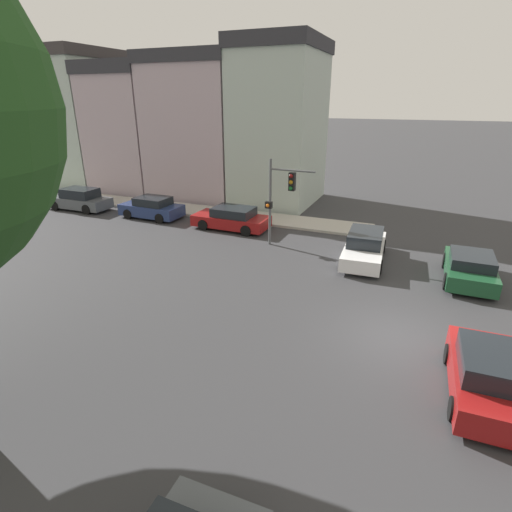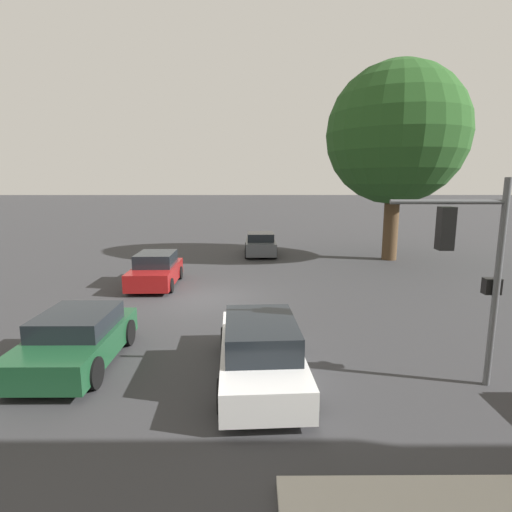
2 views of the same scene
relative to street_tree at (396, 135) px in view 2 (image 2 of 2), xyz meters
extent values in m
plane|color=#333335|center=(8.15, -10.03, -7.13)|extent=(300.00, 300.00, 0.00)
cylinder|color=#4C3823|center=(0.00, 0.00, -5.02)|extent=(0.85, 0.85, 4.23)
sphere|color=#234C1E|center=(0.00, 0.00, 0.03)|extent=(7.83, 7.83, 7.83)
cylinder|color=#515456|center=(14.99, -2.85, -4.87)|extent=(0.14, 0.14, 4.54)
cylinder|color=#515456|center=(14.94, -4.02, -3.10)|extent=(0.19, 2.35, 0.10)
cube|color=black|center=(14.94, -4.02, -3.65)|extent=(0.31, 0.31, 0.90)
sphere|color=#590F0F|center=(14.75, -4.02, -3.35)|extent=(0.20, 0.20, 0.20)
sphere|color=#99660F|center=(14.75, -4.02, -3.65)|extent=(0.20, 0.20, 0.20)
sphere|color=#0F511E|center=(14.75, -4.02, -3.95)|extent=(0.20, 0.20, 0.20)
cube|color=black|center=(14.81, -2.84, -4.92)|extent=(0.23, 0.36, 0.35)
sphere|color=orange|center=(14.67, -2.84, -4.92)|extent=(0.18, 0.18, 0.18)
cube|color=#194728|center=(13.89, -12.40, -6.62)|extent=(3.88, 1.89, 0.65)
cube|color=black|center=(13.74, -12.40, -6.07)|extent=(2.02, 1.66, 0.45)
cylinder|color=black|center=(15.09, -11.51, -6.78)|extent=(0.70, 0.22, 0.70)
cylinder|color=black|center=(15.09, -13.29, -6.78)|extent=(0.70, 0.22, 0.70)
cylinder|color=black|center=(12.69, -11.51, -6.78)|extent=(0.70, 0.22, 0.70)
cylinder|color=black|center=(12.69, -13.28, -6.78)|extent=(0.70, 0.22, 0.70)
cube|color=maroon|center=(6.12, -12.31, -6.61)|extent=(3.91, 1.85, 0.71)
cube|color=black|center=(5.97, -12.31, -5.97)|extent=(2.05, 1.60, 0.56)
cylinder|color=black|center=(7.30, -11.45, -6.83)|extent=(0.61, 0.23, 0.60)
cylinder|color=black|center=(7.34, -13.12, -6.83)|extent=(0.61, 0.23, 0.60)
cylinder|color=black|center=(4.90, -11.51, -6.83)|extent=(0.61, 0.23, 0.60)
cylinder|color=black|center=(4.94, -13.17, -6.83)|extent=(0.61, 0.23, 0.60)
cube|color=silver|center=(14.58, -7.88, -6.62)|extent=(4.66, 2.00, 0.65)
cube|color=black|center=(14.76, -7.87, -6.00)|extent=(2.46, 1.67, 0.59)
cylinder|color=black|center=(13.21, -8.78, -6.80)|extent=(0.68, 0.26, 0.67)
cylinder|color=black|center=(13.12, -7.13, -6.80)|extent=(0.68, 0.26, 0.67)
cylinder|color=black|center=(16.04, -8.63, -6.80)|extent=(0.68, 0.26, 0.67)
cylinder|color=black|center=(15.95, -6.98, -6.80)|extent=(0.68, 0.26, 0.67)
cube|color=#4C5156|center=(-1.59, -7.60, -6.58)|extent=(3.88, 1.87, 0.77)
cube|color=black|center=(-1.43, -7.60, -5.95)|extent=(2.03, 1.63, 0.48)
cylinder|color=black|center=(-2.77, -8.47, -6.83)|extent=(0.61, 0.23, 0.61)
cylinder|color=black|center=(-2.79, -6.76, -6.83)|extent=(0.61, 0.23, 0.61)
cylinder|color=black|center=(-0.38, -8.44, -6.83)|extent=(0.61, 0.23, 0.61)
cylinder|color=black|center=(-0.40, -6.73, -6.83)|extent=(0.61, 0.23, 0.61)
camera|label=1|loc=(-4.02, -9.99, 0.23)|focal=28.00mm
camera|label=2|loc=(23.19, -8.03, -2.74)|focal=28.00mm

